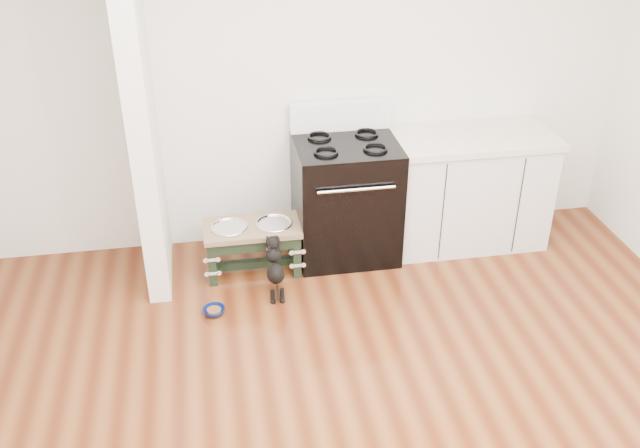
% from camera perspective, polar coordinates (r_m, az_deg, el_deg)
% --- Properties ---
extents(room_shell, '(5.00, 5.00, 5.00)m').
position_cam_1_polar(room_shell, '(2.99, 6.12, 2.12)').
color(room_shell, silver).
rests_on(room_shell, ground).
extents(partition_wall, '(0.15, 0.80, 2.70)m').
position_cam_1_polar(partition_wall, '(4.94, -14.24, 9.44)').
color(partition_wall, silver).
rests_on(partition_wall, ground).
extents(oven_range, '(0.76, 0.69, 1.14)m').
position_cam_1_polar(oven_range, '(5.43, 2.07, 2.17)').
color(oven_range, black).
rests_on(oven_range, ground).
extents(cabinet_run, '(1.24, 0.64, 0.91)m').
position_cam_1_polar(cabinet_run, '(5.72, 11.70, 2.77)').
color(cabinet_run, silver).
rests_on(cabinet_run, ground).
extents(dog_feeder, '(0.71, 0.38, 0.40)m').
position_cam_1_polar(dog_feeder, '(5.29, -5.42, -1.22)').
color(dog_feeder, black).
rests_on(dog_feeder, ground).
extents(puppy, '(0.12, 0.36, 0.43)m').
position_cam_1_polar(puppy, '(5.05, -3.64, -3.38)').
color(puppy, black).
rests_on(puppy, ground).
extents(floor_bowl, '(0.20, 0.20, 0.05)m').
position_cam_1_polar(floor_bowl, '(5.01, -8.48, -6.90)').
color(floor_bowl, '#0B184F').
rests_on(floor_bowl, ground).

